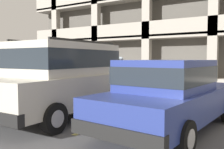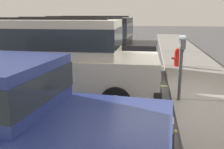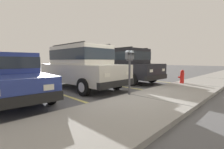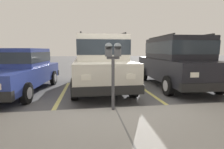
# 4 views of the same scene
# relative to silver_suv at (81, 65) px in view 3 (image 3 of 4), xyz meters

# --- Properties ---
(ground_plane) EXTENTS (80.00, 80.00, 0.10)m
(ground_plane) POSITION_rel_silver_suv_xyz_m (-0.15, 2.52, -1.14)
(ground_plane) COLOR #565659
(sidewalk) EXTENTS (40.00, 2.20, 0.12)m
(sidewalk) POSITION_rel_silver_suv_xyz_m (-0.15, 3.82, -1.03)
(sidewalk) COLOR gray
(sidewalk) RESTS_ON ground_plane
(parking_stall_lines) EXTENTS (12.02, 4.80, 0.01)m
(parking_stall_lines) POSITION_rel_silver_suv_xyz_m (1.34, 1.12, -1.08)
(parking_stall_lines) COLOR #DBD16B
(parking_stall_lines) RESTS_ON ground_plane
(silver_suv) EXTENTS (2.09, 4.82, 2.03)m
(silver_suv) POSITION_rel_silver_suv_xyz_m (0.00, 0.00, 0.00)
(silver_suv) COLOR beige
(silver_suv) RESTS_ON ground_plane
(red_sedan) EXTENTS (2.17, 4.86, 2.03)m
(red_sedan) POSITION_rel_silver_suv_xyz_m (-3.09, -0.00, 0.00)
(red_sedan) COLOR black
(red_sedan) RESTS_ON ground_plane
(dark_hatchback) EXTENTS (2.10, 4.61, 1.54)m
(dark_hatchback) POSITION_rel_silver_suv_xyz_m (2.88, 0.15, -0.27)
(dark_hatchback) COLOR navy
(dark_hatchback) RESTS_ON ground_plane
(parking_meter_near) EXTENTS (0.35, 0.12, 1.52)m
(parking_meter_near) POSITION_rel_silver_suv_xyz_m (-0.08, 2.87, 0.16)
(parking_meter_near) COLOR #47474C
(parking_meter_near) RESTS_ON sidewalk
(fire_hydrant) EXTENTS (0.30, 0.30, 0.70)m
(fire_hydrant) POSITION_rel_silver_suv_xyz_m (-4.12, 3.17, -0.62)
(fire_hydrant) COLOR red
(fire_hydrant) RESTS_ON sidewalk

